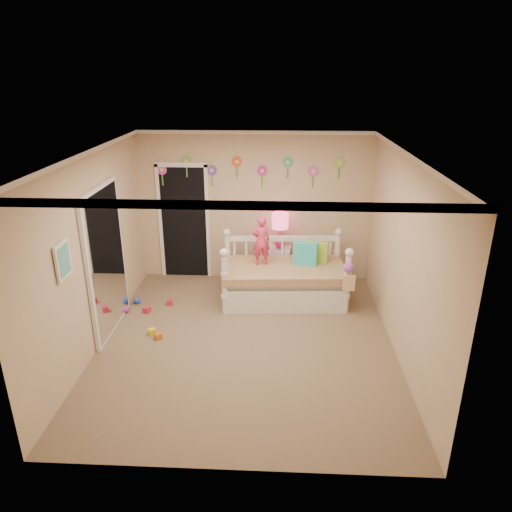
# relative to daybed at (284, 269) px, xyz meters

# --- Properties ---
(floor) EXTENTS (4.00, 4.50, 0.01)m
(floor) POSITION_rel_daybed_xyz_m (-0.51, -1.34, -0.53)
(floor) COLOR #7F684C
(floor) RESTS_ON ground
(ceiling) EXTENTS (4.00, 4.50, 0.01)m
(ceiling) POSITION_rel_daybed_xyz_m (-0.51, -1.34, 2.07)
(ceiling) COLOR white
(ceiling) RESTS_ON floor
(back_wall) EXTENTS (4.00, 0.01, 2.60)m
(back_wall) POSITION_rel_daybed_xyz_m (-0.51, 0.91, 0.77)
(back_wall) COLOR tan
(back_wall) RESTS_ON floor
(left_wall) EXTENTS (0.01, 4.50, 2.60)m
(left_wall) POSITION_rel_daybed_xyz_m (-2.51, -1.34, 0.77)
(left_wall) COLOR tan
(left_wall) RESTS_ON floor
(right_wall) EXTENTS (0.01, 4.50, 2.60)m
(right_wall) POSITION_rel_daybed_xyz_m (1.49, -1.34, 0.77)
(right_wall) COLOR tan
(right_wall) RESTS_ON floor
(crown_molding) EXTENTS (4.00, 4.50, 0.06)m
(crown_molding) POSITION_rel_daybed_xyz_m (-0.51, -1.34, 2.04)
(crown_molding) COLOR white
(crown_molding) RESTS_ON ceiling
(daybed) EXTENTS (2.03, 1.18, 1.07)m
(daybed) POSITION_rel_daybed_xyz_m (0.00, 0.00, 0.00)
(daybed) COLOR white
(daybed) RESTS_ON floor
(pillow_turquoise) EXTENTS (0.39, 0.19, 0.37)m
(pillow_turquoise) POSITION_rel_daybed_xyz_m (0.33, 0.07, 0.25)
(pillow_turquoise) COLOR #2AC2D3
(pillow_turquoise) RESTS_ON daybed
(pillow_lime) EXTENTS (0.37, 0.21, 0.33)m
(pillow_lime) POSITION_rel_daybed_xyz_m (0.54, 0.22, 0.23)
(pillow_lime) COLOR #A7CD3E
(pillow_lime) RESTS_ON daybed
(child) EXTENTS (0.33, 0.25, 0.80)m
(child) POSITION_rel_daybed_xyz_m (-0.37, 0.06, 0.46)
(child) COLOR #EE3667
(child) RESTS_ON daybed
(nightstand) EXTENTS (0.41, 0.33, 0.63)m
(nightstand) POSITION_rel_daybed_xyz_m (-0.07, 0.72, -0.22)
(nightstand) COLOR white
(nightstand) RESTS_ON floor
(table_lamp) EXTENTS (0.29, 0.29, 0.63)m
(table_lamp) POSITION_rel_daybed_xyz_m (-0.07, 0.72, 0.51)
(table_lamp) COLOR #D51C81
(table_lamp) RESTS_ON nightstand
(closet_doorway) EXTENTS (0.90, 0.04, 2.07)m
(closet_doorway) POSITION_rel_daybed_xyz_m (-1.76, 0.89, 0.50)
(closet_doorway) COLOR black
(closet_doorway) RESTS_ON back_wall
(flower_decals) EXTENTS (3.40, 0.02, 0.50)m
(flower_decals) POSITION_rel_daybed_xyz_m (-0.60, 0.89, 1.41)
(flower_decals) COLOR #B2668C
(flower_decals) RESTS_ON back_wall
(mirror_closet) EXTENTS (0.07, 1.30, 2.10)m
(mirror_closet) POSITION_rel_daybed_xyz_m (-2.47, -1.04, 0.52)
(mirror_closet) COLOR white
(mirror_closet) RESTS_ON left_wall
(wall_picture) EXTENTS (0.05, 0.34, 0.42)m
(wall_picture) POSITION_rel_daybed_xyz_m (-2.48, -2.24, 1.02)
(wall_picture) COLOR white
(wall_picture) RESTS_ON left_wall
(hanging_bag) EXTENTS (0.20, 0.16, 0.36)m
(hanging_bag) POSITION_rel_daybed_xyz_m (0.94, -0.52, 0.12)
(hanging_bag) COLOR beige
(hanging_bag) RESTS_ON daybed
(toy_scatter) EXTENTS (0.88, 1.35, 0.11)m
(toy_scatter) POSITION_rel_daybed_xyz_m (-2.15, -0.89, -0.48)
(toy_scatter) COLOR #996666
(toy_scatter) RESTS_ON floor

